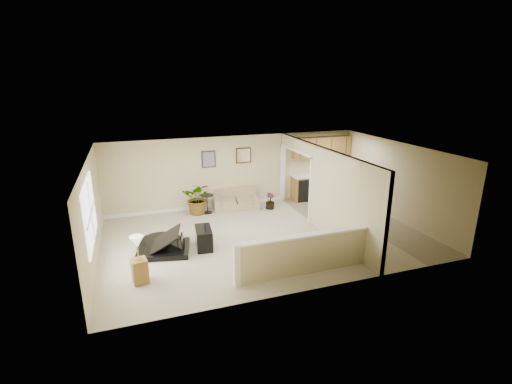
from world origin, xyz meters
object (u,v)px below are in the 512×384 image
object	(u,v)px
piano_bench	(204,238)
accent_table	(207,201)
palm_plant	(198,198)
loveseat	(235,198)
small_plant	(270,202)
lamp_stand	(139,263)
piano	(161,232)

from	to	relation	value
piano_bench	accent_table	size ratio (longest dim) A/B	1.27
palm_plant	loveseat	bearing A→B (deg)	9.11
accent_table	piano_bench	bearing A→B (deg)	-103.91
piano_bench	small_plant	size ratio (longest dim) A/B	1.43
small_plant	lamp_stand	distance (m)	5.82
palm_plant	small_plant	xyz separation A→B (m)	(2.46, -0.31, -0.31)
loveseat	palm_plant	distance (m)	1.38
piano	lamp_stand	xyz separation A→B (m)	(-0.61, -1.53, -0.05)
lamp_stand	palm_plant	bearing A→B (deg)	62.37
loveseat	lamp_stand	distance (m)	5.40
piano	accent_table	bearing A→B (deg)	65.66
palm_plant	lamp_stand	distance (m)	4.47
piano_bench	palm_plant	bearing A→B (deg)	82.16
palm_plant	piano_bench	bearing A→B (deg)	-97.84
palm_plant	lamp_stand	bearing A→B (deg)	-117.63
small_plant	piano_bench	bearing A→B (deg)	-140.55
piano	small_plant	size ratio (longest dim) A/B	3.06
piano_bench	lamp_stand	xyz separation A→B (m)	(-1.71, -1.32, 0.20)
small_plant	palm_plant	bearing A→B (deg)	172.76
accent_table	palm_plant	size ratio (longest dim) A/B	0.51
piano	palm_plant	bearing A→B (deg)	70.61
loveseat	accent_table	size ratio (longest dim) A/B	2.59
piano_bench	lamp_stand	world-z (taller)	lamp_stand
accent_table	lamp_stand	xyz separation A→B (m)	(-2.35, -3.93, 0.06)
piano_bench	accent_table	xyz separation A→B (m)	(0.65, 2.61, 0.14)
piano	palm_plant	xyz separation A→B (m)	(1.46, 2.43, 0.03)
palm_plant	piano	bearing A→B (deg)	-120.94
piano	small_plant	distance (m)	4.46
loveseat	palm_plant	size ratio (longest dim) A/B	1.31
accent_table	lamp_stand	distance (m)	4.58
loveseat	small_plant	xyz separation A→B (m)	(1.11, -0.53, -0.09)
piano	lamp_stand	bearing A→B (deg)	-100.35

